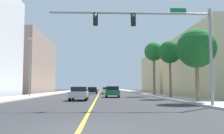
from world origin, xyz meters
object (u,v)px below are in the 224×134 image
(traffic_signal_mast, at_px, (161,32))
(car_black, at_px, (92,90))
(car_silver, at_px, (79,93))
(palm_far, at_px, (154,52))
(palm_mid, at_px, (170,52))
(car_white, at_px, (107,90))
(car_red, at_px, (80,90))
(street_lamp, at_px, (30,64))
(car_green, at_px, (113,92))
(palm_near, at_px, (196,48))

(traffic_signal_mast, distance_m, car_black, 34.05)
(car_black, bearing_deg, car_silver, -93.08)
(palm_far, bearing_deg, palm_mid, -87.99)
(traffic_signal_mast, distance_m, car_white, 32.79)
(palm_far, height_order, car_red, palm_far)
(palm_mid, bearing_deg, traffic_signal_mast, -107.76)
(palm_far, distance_m, car_white, 15.12)
(street_lamp, height_order, car_silver, street_lamp)
(car_red, distance_m, car_silver, 27.46)
(palm_mid, height_order, car_green, palm_mid)
(street_lamp, bearing_deg, palm_far, 18.95)
(palm_near, xyz_separation_m, car_silver, (-10.43, 4.63, -3.94))
(car_white, bearing_deg, street_lamp, -118.17)
(car_white, bearing_deg, palm_mid, -70.25)
(street_lamp, height_order, palm_mid, street_lamp)
(palm_mid, distance_m, car_white, 21.77)
(traffic_signal_mast, height_order, street_lamp, street_lamp)
(palm_far, relative_size, car_silver, 1.87)
(palm_far, bearing_deg, car_white, 118.80)
(car_silver, relative_size, car_green, 1.03)
(car_black, bearing_deg, palm_far, -55.94)
(street_lamp, height_order, palm_near, street_lamp)
(palm_far, bearing_deg, car_green, -149.39)
(street_lamp, relative_size, palm_mid, 1.10)
(car_green, bearing_deg, palm_far, 32.97)
(car_silver, xyz_separation_m, car_green, (3.70, 7.33, 0.04))
(palm_mid, bearing_deg, palm_near, -88.81)
(car_red, xyz_separation_m, car_silver, (2.42, -27.36, -0.03))
(car_red, height_order, car_white, car_red)
(car_green, bearing_deg, palm_near, -58.27)
(street_lamp, distance_m, palm_near, 19.70)
(car_red, bearing_deg, palm_mid, -60.95)
(car_white, bearing_deg, palm_far, -60.68)
(car_black, relative_size, car_silver, 0.97)
(traffic_signal_mast, relative_size, car_green, 2.70)
(palm_mid, height_order, palm_far, palm_far)
(palm_far, bearing_deg, car_black, 126.30)
(car_black, height_order, car_white, car_black)
(palm_near, distance_m, palm_mid, 7.88)
(traffic_signal_mast, bearing_deg, car_white, 95.41)
(car_black, xyz_separation_m, car_silver, (-0.36, -24.17, 0.00))
(street_lamp, bearing_deg, palm_mid, -7.36)
(traffic_signal_mast, xyz_separation_m, car_black, (-5.97, 33.24, -4.34))
(street_lamp, relative_size, car_silver, 1.73)
(car_black, relative_size, car_red, 1.05)
(traffic_signal_mast, bearing_deg, car_silver, 124.95)
(car_silver, bearing_deg, car_black, 88.31)
(palm_near, bearing_deg, car_silver, 156.07)
(car_red, bearing_deg, car_green, -71.69)
(palm_mid, distance_m, car_black, 23.65)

